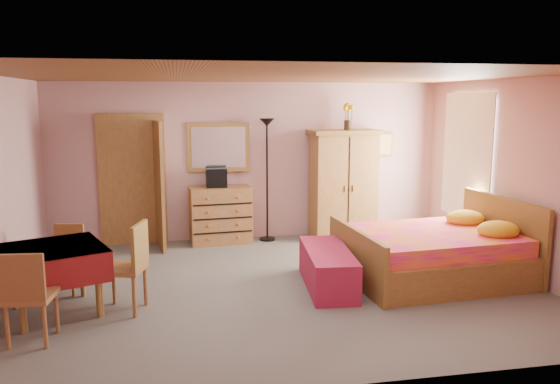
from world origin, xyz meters
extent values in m
plane|color=slate|center=(0.00, 0.00, 0.00)|extent=(6.50, 6.50, 0.00)
plane|color=brown|center=(0.00, 0.00, 2.60)|extent=(6.50, 6.50, 0.00)
cube|color=tan|center=(0.00, 2.50, 1.30)|extent=(6.50, 0.10, 2.60)
cube|color=tan|center=(0.00, -2.50, 1.30)|extent=(6.50, 0.10, 2.60)
cube|color=tan|center=(3.25, 0.00, 1.30)|extent=(0.10, 5.00, 2.60)
cube|color=#9E6B35|center=(-1.90, 2.47, 1.02)|extent=(1.06, 0.12, 2.15)
cube|color=white|center=(3.21, 1.20, 1.45)|extent=(0.08, 1.40, 1.95)
cube|color=#D8BF59|center=(2.35, 2.47, 1.55)|extent=(0.30, 0.04, 0.40)
cube|color=#996034|center=(-0.52, 2.25, 0.46)|extent=(1.01, 0.56, 0.92)
cube|color=white|center=(-0.52, 2.46, 1.55)|extent=(1.01, 0.12, 0.80)
cube|color=black|center=(-0.57, 2.25, 1.08)|extent=(0.33, 0.24, 0.30)
cube|color=black|center=(0.26, 2.27, 1.01)|extent=(0.33, 0.33, 2.02)
cube|color=#9E6B35|center=(1.54, 2.20, 0.91)|extent=(1.20, 0.67, 1.83)
cube|color=gold|center=(1.60, 2.21, 2.05)|extent=(0.18, 0.18, 0.44)
cube|color=#E81688|center=(2.05, -0.07, 0.51)|extent=(2.35, 1.91, 1.03)
cube|color=maroon|center=(0.62, -0.15, 0.24)|extent=(0.66, 1.48, 0.48)
cube|color=maroon|center=(-2.54, -0.42, 0.37)|extent=(1.33, 1.33, 0.75)
cube|color=#9A5F34|center=(-2.61, -1.12, 0.47)|extent=(0.47, 0.47, 0.93)
cube|color=olive|center=(-2.56, 0.27, 0.41)|extent=(0.45, 0.45, 0.82)
cube|color=#9C6334|center=(-1.81, -0.48, 0.50)|extent=(0.56, 0.56, 1.00)
camera|label=1|loc=(-1.19, -6.48, 2.33)|focal=35.00mm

